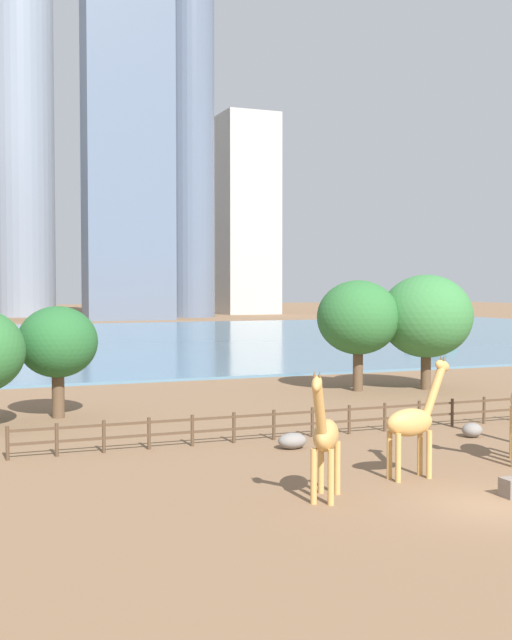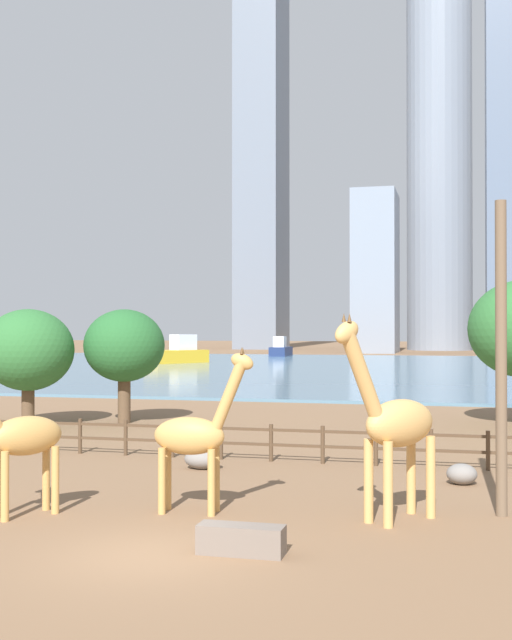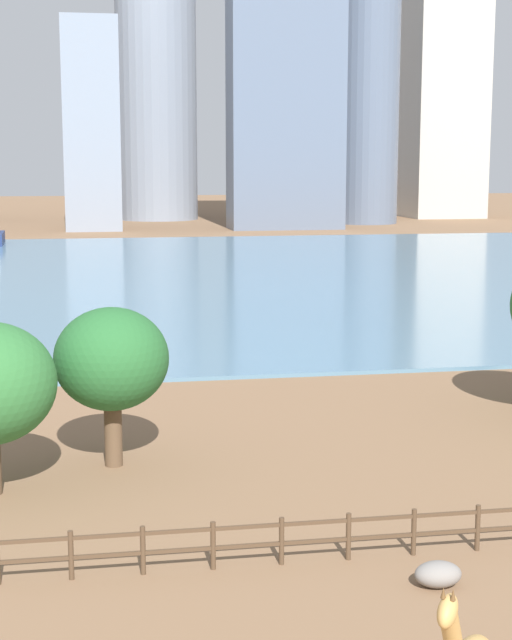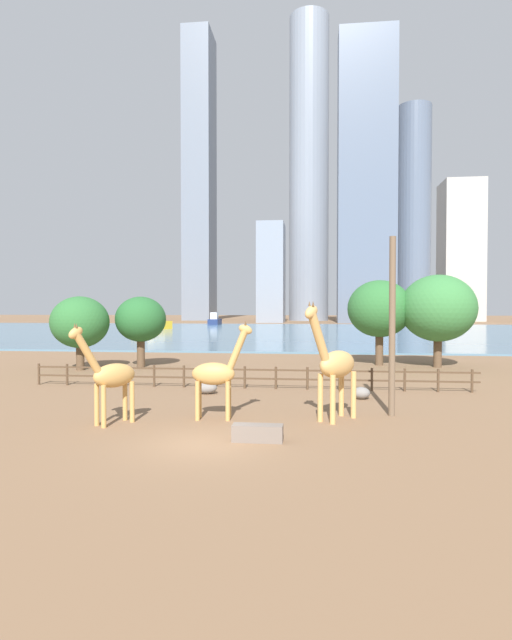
% 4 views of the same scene
% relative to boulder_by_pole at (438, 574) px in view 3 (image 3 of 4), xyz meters
% --- Properties ---
extents(ground_plane, '(400.00, 400.00, 0.00)m').
position_rel_boulder_by_pole_xyz_m(ground_plane, '(2.08, 70.02, -0.33)').
color(ground_plane, brown).
extents(harbor_water, '(180.00, 86.00, 0.20)m').
position_rel_boulder_by_pole_xyz_m(harbor_water, '(2.08, 67.02, -0.23)').
color(harbor_water, slate).
rests_on(harbor_water, ground).
extents(boulder_by_pole, '(1.21, 0.87, 0.65)m').
position_rel_boulder_by_pole_xyz_m(boulder_by_pole, '(0.00, 0.00, 0.00)').
color(boulder_by_pole, gray).
rests_on(boulder_by_pole, ground).
extents(enclosure_fence, '(26.12, 0.14, 1.30)m').
position_rel_boulder_by_pole_xyz_m(enclosure_fence, '(1.98, 2.02, 0.42)').
color(enclosure_fence, '#4C3826').
rests_on(enclosure_fence, ground).
extents(tree_center_broad, '(3.98, 3.98, 5.61)m').
position_rel_boulder_by_pole_xyz_m(tree_center_broad, '(-7.74, 11.39, 3.45)').
color(tree_center_broad, brown).
rests_on(tree_center_broad, ground).
extents(skyline_block_central, '(13.08, 13.63, 47.72)m').
position_rel_boulder_by_pole_xyz_m(skyline_block_central, '(56.35, 151.69, 23.53)').
color(skyline_block_central, '#B7B2A8').
rests_on(skyline_block_central, ground).
extents(skyline_block_right, '(10.60, 10.60, 68.25)m').
position_rel_boulder_by_pole_xyz_m(skyline_block_right, '(37.71, 136.93, 33.80)').
color(skyline_block_right, slate).
rests_on(skyline_block_right, ground).
extents(skyline_tower_short, '(8.29, 13.82, 31.12)m').
position_rel_boulder_by_pole_xyz_m(skyline_tower_short, '(-7.21, 131.02, 15.23)').
color(skyline_tower_short, gray).
rests_on(skyline_tower_short, ground).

